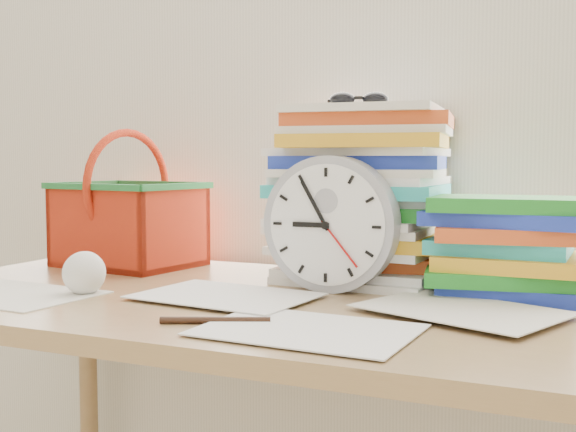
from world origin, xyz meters
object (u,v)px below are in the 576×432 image
at_px(desk, 273,340).
at_px(clock, 331,224).
at_px(book_stack, 507,247).
at_px(basket, 129,200).
at_px(paper_stack, 361,194).

height_order(desk, clock, clock).
bearing_deg(book_stack, desk, -155.48).
bearing_deg(desk, basket, 155.40).
relative_size(desk, paper_stack, 4.16).
bearing_deg(desk, clock, 50.56).
bearing_deg(paper_stack, book_stack, -12.91).
bearing_deg(book_stack, clock, -165.07).
bearing_deg(basket, book_stack, 5.57).
relative_size(paper_stack, book_stack, 1.18).
bearing_deg(basket, desk, -16.27).
height_order(desk, paper_stack, paper_stack).
bearing_deg(desk, book_stack, 24.52).
bearing_deg(basket, paper_stack, 11.10).
distance_m(desk, paper_stack, 0.35).
bearing_deg(book_stack, basket, 177.23).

